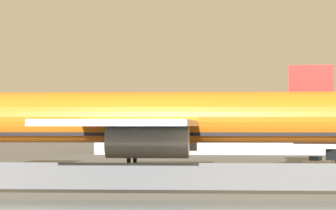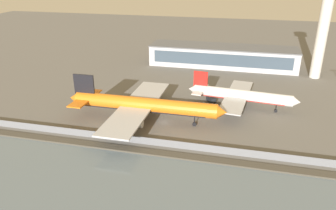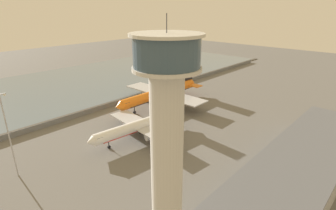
{
  "view_description": "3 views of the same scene",
  "coord_description": "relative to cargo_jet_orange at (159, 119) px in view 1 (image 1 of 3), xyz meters",
  "views": [
    {
      "loc": [
        -1.28,
        -77.52,
        5.23
      ],
      "look_at": [
        -6.72,
        -0.9,
        7.25
      ],
      "focal_mm": 85.0,
      "sensor_mm": 36.0,
      "label": 1
    },
    {
      "loc": [
        25.58,
        -98.77,
        50.13
      ],
      "look_at": [
        -0.41,
        7.91,
        3.2
      ],
      "focal_mm": 35.0,
      "sensor_mm": 36.0,
      "label": 2
    },
    {
      "loc": [
        84.15,
        89.11,
        47.33
      ],
      "look_at": [
        -1.36,
        10.04,
        3.66
      ],
      "focal_mm": 28.0,
      "sensor_mm": 36.0,
      "label": 3
    }
  ],
  "objects": [
    {
      "name": "perimeter_fence",
      "position": [
        7.69,
        -15.74,
        -4.67
      ],
      "size": [
        280.0,
        0.1,
        2.36
      ],
      "color": "slate",
      "rests_on": "ground"
    },
    {
      "name": "shoreline_seawall",
      "position": [
        7.69,
        -20.24,
        -5.6
      ],
      "size": [
        320.0,
        3.0,
        0.5
      ],
      "color": "#474238",
      "rests_on": "ground"
    },
    {
      "name": "baggage_tug",
      "position": [
        17.03,
        13.64,
        -5.05
      ],
      "size": [
        3.58,
        2.86,
        1.8
      ],
      "color": "white",
      "rests_on": "ground"
    },
    {
      "name": "ground_plane",
      "position": [
        7.69,
        0.26,
        -5.85
      ],
      "size": [
        500.0,
        500.0,
        0.0
      ],
      "primitive_type": "plane",
      "color": "#66635E"
    },
    {
      "name": "terminal_building",
      "position": [
        21.09,
        74.87,
        -0.45
      ],
      "size": [
        77.31,
        18.38,
        10.78
      ],
      "color": "#B2B2B7",
      "rests_on": "ground"
    },
    {
      "name": "cargo_jet_orange",
      "position": [
        0.0,
        0.0,
        0.0
      ],
      "size": [
        56.12,
        48.17,
        15.34
      ],
      "color": "orange",
      "rests_on": "ground"
    }
  ]
}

